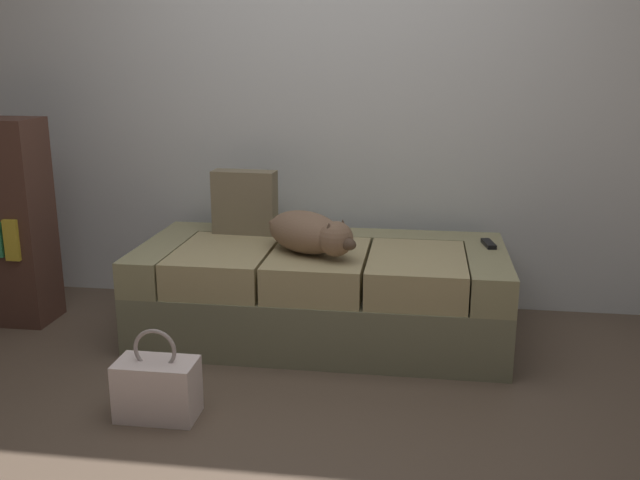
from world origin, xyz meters
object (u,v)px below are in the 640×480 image
tv_remote (489,244)px  throw_pillow (245,202)px  handbag (157,388)px  couch (321,292)px  dog_tan (310,233)px

tv_remote → throw_pillow: throw_pillow is taller
throw_pillow → handbag: (-0.08, -1.16, -0.52)m
couch → tv_remote: tv_remote is taller
couch → tv_remote: 0.88m
tv_remote → handbag: tv_remote is taller
couch → tv_remote: (0.83, 0.14, 0.25)m
dog_tan → handbag: (-0.49, -0.81, -0.45)m
couch → dog_tan: (-0.04, -0.12, 0.34)m
couch → throw_pillow: bearing=153.1°
tv_remote → throw_pillow: size_ratio=0.44×
couch → tv_remote: size_ratio=12.26×
dog_tan → throw_pillow: 0.55m
dog_tan → tv_remote: 0.92m
dog_tan → handbag: bearing=-121.3°
handbag → tv_remote: bearing=38.3°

